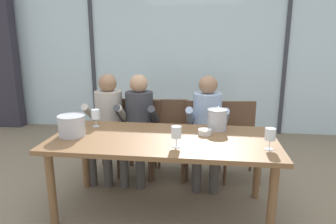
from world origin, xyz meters
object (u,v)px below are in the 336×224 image
person_pale_blue_shirt (207,122)px  wine_glass_center_pour (270,135)px  ice_bucket_secondary (217,119)px  tasting_bowl (205,132)px  chair_near_window_right (238,134)px  ice_bucket_primary (72,125)px  chair_center (170,131)px  person_charcoal_jacket (138,120)px  wine_glass_by_left_taster (176,133)px  dining_table (163,146)px  chair_right_of_center (203,134)px  chair_near_curtain (114,130)px  chair_left_of_center (141,131)px  person_beige_jumper (107,119)px  wine_glass_near_bucket (96,115)px

person_pale_blue_shirt → wine_glass_center_pour: 1.05m
ice_bucket_secondary → tasting_bowl: (-0.11, -0.17, -0.08)m
chair_near_window_right → ice_bucket_primary: bearing=-155.6°
chair_center → ice_bucket_secondary: 0.86m
person_charcoal_jacket → chair_near_window_right: bearing=8.3°
person_pale_blue_shirt → wine_glass_center_pour: size_ratio=6.83×
wine_glass_by_left_taster → ice_bucket_secondary: bearing=56.9°
dining_table → chair_center: chair_center is taller
chair_center → chair_right_of_center: size_ratio=1.00×
chair_near_curtain → chair_center: (0.69, 0.03, 0.00)m
person_charcoal_jacket → ice_bucket_primary: 0.91m
chair_right_of_center → wine_glass_by_left_taster: 1.14m
ice_bucket_secondary → chair_left_of_center: bearing=147.1°
chair_right_of_center → person_beige_jumper: (-1.10, -0.12, 0.17)m
dining_table → wine_glass_near_bucket: bearing=159.8°
chair_near_window_right → wine_glass_near_bucket: wine_glass_near_bucket is taller
chair_left_of_center → wine_glass_center_pour: size_ratio=5.00×
tasting_bowl → person_pale_blue_shirt: bearing=88.1°
wine_glass_center_pour → dining_table: bearing=168.4°
chair_center → person_beige_jumper: person_beige_jumper is taller
chair_center → person_charcoal_jacket: size_ratio=0.73×
chair_near_window_right → person_charcoal_jacket: (-1.15, -0.16, 0.17)m
chair_near_window_right → wine_glass_by_left_taster: (-0.61, -1.12, 0.34)m
ice_bucket_primary → chair_right_of_center: bearing=37.9°
ice_bucket_primary → wine_glass_near_bucket: 0.34m
chair_left_of_center → wine_glass_center_pour: bearing=-32.7°
person_beige_jumper → ice_bucket_secondary: (1.24, -0.43, 0.15)m
chair_near_curtain → chair_left_of_center: same height
chair_left_of_center → chair_right_of_center: size_ratio=1.00×
chair_near_curtain → chair_near_window_right: same height
person_charcoal_jacket → dining_table: bearing=-61.4°
chair_right_of_center → wine_glass_near_bucket: size_ratio=5.00×
chair_near_window_right → chair_near_curtain: bearing=174.2°
ice_bucket_secondary → person_charcoal_jacket: bearing=153.8°
tasting_bowl → wine_glass_by_left_taster: size_ratio=0.70×
ice_bucket_primary → wine_glass_center_pour: bearing=-4.2°
ice_bucket_primary → person_charcoal_jacket: bearing=61.5°
chair_left_of_center → person_charcoal_jacket: (-0.01, -0.13, 0.17)m
chair_near_window_right → person_beige_jumper: bearing=179.5°
wine_glass_by_left_taster → wine_glass_center_pour: bearing=3.1°
chair_center → person_pale_blue_shirt: (0.43, -0.17, 0.17)m
person_charcoal_jacket → chair_center: bearing=25.4°
chair_near_window_right → tasting_bowl: size_ratio=7.15×
chair_near_curtain → ice_bucket_secondary: (1.21, -0.57, 0.33)m
wine_glass_center_pour → chair_center: bearing=130.5°
dining_table → chair_near_curtain: bearing=129.8°
chair_right_of_center → person_charcoal_jacket: person_charcoal_jacket is taller
chair_near_curtain → person_pale_blue_shirt: bearing=-8.7°
dining_table → tasting_bowl: size_ratio=16.46×
chair_near_window_right → tasting_bowl: 0.89m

